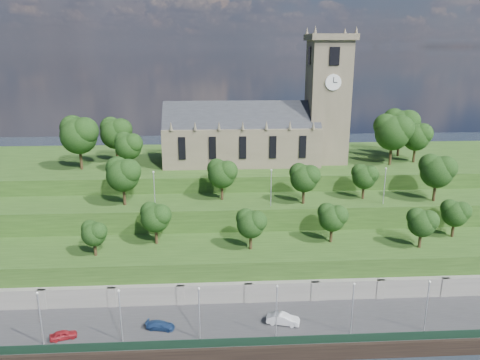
{
  "coord_description": "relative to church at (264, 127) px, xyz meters",
  "views": [
    {
      "loc": [
        -9.87,
        -50.78,
        38.74
      ],
      "look_at": [
        -5.13,
        30.0,
        15.64
      ],
      "focal_mm": 35.0,
      "sensor_mm": 36.0,
      "label": 1
    }
  ],
  "objects": [
    {
      "name": "quay_wall",
      "position": [
        -0.79,
        -46.03,
        -21.42
      ],
      "size": [
        160.0,
        0.5,
        2.2
      ],
      "primitive_type": "cube",
      "color": "black",
      "rests_on": "ground"
    },
    {
      "name": "trees_lower",
      "position": [
        1.73,
        -27.79,
        -10.11
      ],
      "size": [
        62.55,
        8.49,
        6.96
      ],
      "color": "black",
      "rests_on": "embankment_lower"
    },
    {
      "name": "retaining_wall",
      "position": [
        -0.79,
        -34.01,
        -20.02
      ],
      "size": [
        160.0,
        2.1,
        5.0
      ],
      "color": "slate",
      "rests_on": "ground"
    },
    {
      "name": "lamp_posts_promenade",
      "position": [
        -2.79,
        -43.48,
        -16.18
      ],
      "size": [
        60.36,
        0.36,
        7.48
      ],
      "color": "#B2B2B7",
      "rests_on": "promenade"
    },
    {
      "name": "promenade",
      "position": [
        -0.79,
        -39.98,
        -21.52
      ],
      "size": [
        160.0,
        12.0,
        2.0
      ],
      "primitive_type": "cube",
      "color": "#2D2D30",
      "rests_on": "ground"
    },
    {
      "name": "church",
      "position": [
        0.0,
        0.0,
        0.0
      ],
      "size": [
        38.6,
        12.35,
        27.6
      ],
      "color": "brown",
      "rests_on": "hilltop"
    },
    {
      "name": "car_left",
      "position": [
        -30.57,
        -42.46,
        -19.94
      ],
      "size": [
        3.68,
        2.32,
        1.17
      ],
      "primitive_type": "imported",
      "rotation": [
        0.0,
        0.0,
        1.87
      ],
      "color": "maroon",
      "rests_on": "promenade"
    },
    {
      "name": "hilltop",
      "position": [
        -0.79,
        4.02,
        -15.02
      ],
      "size": [
        160.0,
        32.0,
        15.0
      ],
      "primitive_type": "cube",
      "color": "#244416",
      "rests_on": "ground"
    },
    {
      "name": "lamp_posts_upper",
      "position": [
        -0.79,
        -19.98,
        -6.63
      ],
      "size": [
        40.36,
        0.36,
        6.62
      ],
      "color": "#B2B2B7",
      "rests_on": "embankment_upper"
    },
    {
      "name": "ground",
      "position": [
        -0.79,
        -45.98,
        -22.52
      ],
      "size": [
        320.0,
        320.0,
        0.0
      ],
      "primitive_type": "plane",
      "color": "#1B222C",
      "rests_on": "ground"
    },
    {
      "name": "car_middle",
      "position": [
        -1.45,
        -40.75,
        -19.78
      ],
      "size": [
        4.78,
        2.7,
        1.49
      ],
      "primitive_type": "imported",
      "rotation": [
        0.0,
        0.0,
        1.31
      ],
      "color": "silver",
      "rests_on": "promenade"
    },
    {
      "name": "embankment_upper",
      "position": [
        -0.79,
        -16.98,
        -16.52
      ],
      "size": [
        160.0,
        10.0,
        12.0
      ],
      "primitive_type": "cube",
      "color": "#244416",
      "rests_on": "ground"
    },
    {
      "name": "car_right",
      "position": [
        -18.16,
        -40.98,
        -19.96
      ],
      "size": [
        4.1,
        2.27,
        1.13
      ],
      "primitive_type": "imported",
      "rotation": [
        0.0,
        0.0,
        1.39
      ],
      "color": "navy",
      "rests_on": "promenade"
    },
    {
      "name": "trees_hilltop",
      "position": [
        0.4,
        -1.28,
        -0.7
      ],
      "size": [
        76.29,
        16.17,
        10.79
      ],
      "color": "black",
      "rests_on": "hilltop"
    },
    {
      "name": "fence",
      "position": [
        -0.79,
        -45.38,
        -19.92
      ],
      "size": [
        160.0,
        0.1,
        1.2
      ],
      "primitive_type": "cube",
      "color": "black",
      "rests_on": "promenade"
    },
    {
      "name": "trees_upper",
      "position": [
        1.82,
        -17.94,
        -5.15
      ],
      "size": [
        61.46,
        8.38,
        8.56
      ],
      "color": "black",
      "rests_on": "embankment_upper"
    },
    {
      "name": "embankment_lower",
      "position": [
        -0.79,
        -27.98,
        -18.52
      ],
      "size": [
        160.0,
        12.0,
        8.0
      ],
      "primitive_type": "cube",
      "color": "#244416",
      "rests_on": "ground"
    }
  ]
}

